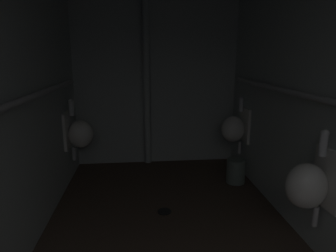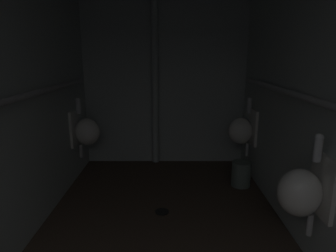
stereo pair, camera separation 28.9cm
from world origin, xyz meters
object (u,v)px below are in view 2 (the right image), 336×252
object	(u,v)px
urinal_right_mid	(303,191)
floor_drain	(163,211)
urinal_right_far	(243,130)
waste_bin	(242,174)
standpipe_back_wall	(156,81)
urinal_left_mid	(86,131)

from	to	relation	value
urinal_right_mid	floor_drain	xyz separation A→B (m)	(-0.99, 0.79, -0.61)
urinal_right_far	waste_bin	distance (m)	0.55
urinal_right_far	waste_bin	world-z (taller)	urinal_right_far
standpipe_back_wall	floor_drain	bearing A→B (deg)	-85.05
urinal_left_mid	standpipe_back_wall	xyz separation A→B (m)	(0.84, 0.50, 0.57)
floor_drain	waste_bin	distance (m)	1.13
waste_bin	urinal_right_far	bearing A→B (deg)	79.08
urinal_left_mid	urinal_right_far	distance (m)	1.95
standpipe_back_wall	floor_drain	world-z (taller)	standpipe_back_wall
urinal_right_far	standpipe_back_wall	bearing A→B (deg)	157.69
urinal_right_mid	standpipe_back_wall	size ratio (longest dim) A/B	0.33
standpipe_back_wall	urinal_left_mid	bearing A→B (deg)	-149.11
urinal_right_mid	waste_bin	size ratio (longest dim) A/B	2.53
urinal_left_mid	urinal_right_mid	world-z (taller)	same
urinal_right_far	standpipe_back_wall	distance (m)	1.33
urinal_right_far	waste_bin	xyz separation A→B (m)	(-0.06, -0.29, -0.47)
standpipe_back_wall	waste_bin	distance (m)	1.65
urinal_right_mid	urinal_left_mid	bearing A→B (deg)	139.94
urinal_right_far	floor_drain	distance (m)	1.47
urinal_right_mid	floor_drain	distance (m)	1.40
standpipe_back_wall	waste_bin	bearing A→B (deg)	-35.35
urinal_left_mid	urinal_right_mid	distance (m)	2.55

